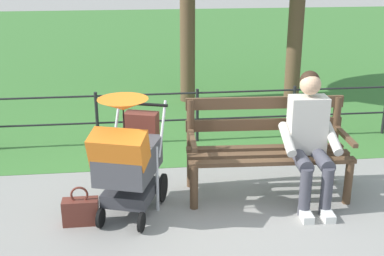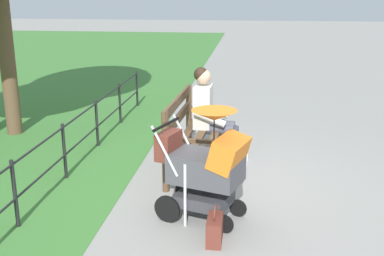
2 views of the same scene
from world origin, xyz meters
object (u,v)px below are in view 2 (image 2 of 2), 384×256
handbag (215,229)px  stroller (207,164)px  park_bench (191,130)px  person_on_bench (211,112)px

handbag → stroller: bearing=-164.8°
park_bench → handbag: (1.81, 0.45, -0.40)m
park_bench → stroller: (1.37, 0.33, 0.07)m
stroller → handbag: 0.66m
park_bench → stroller: 1.41m
park_bench → person_on_bench: (-0.36, 0.22, 0.15)m
stroller → handbag: (0.45, 0.12, -0.47)m
person_on_bench → stroller: size_ratio=1.11×
stroller → handbag: bearing=15.2°
person_on_bench → stroller: (1.73, 0.11, -0.08)m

